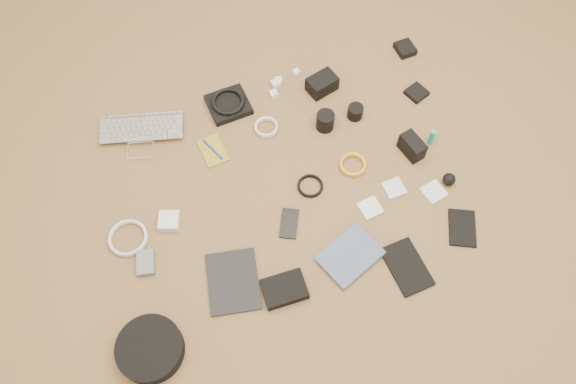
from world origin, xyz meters
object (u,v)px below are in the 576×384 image
object	(u,v)px
laptop	(142,139)
phone	(289,223)
dslr_camera	(322,84)
tablet	(233,281)
paperback	(365,272)
headphone_case	(150,349)

from	to	relation	value
laptop	phone	distance (m)	0.70
dslr_camera	tablet	distance (m)	0.92
tablet	phone	xyz separation A→B (m)	(0.26, 0.15, -0.00)
laptop	paperback	world-z (taller)	laptop
laptop	tablet	distance (m)	0.72
headphone_case	tablet	bearing A→B (deg)	24.61
laptop	dslr_camera	xyz separation A→B (m)	(0.78, 0.02, 0.02)
tablet	paperback	world-z (taller)	paperback
laptop	dslr_camera	distance (m)	0.78
dslr_camera	phone	xyz separation A→B (m)	(-0.33, -0.56, -0.03)
phone	headphone_case	bearing A→B (deg)	-128.18
laptop	tablet	world-z (taller)	laptop
laptop	tablet	size ratio (longest dim) A/B	1.46
tablet	phone	bearing A→B (deg)	39.53
dslr_camera	headphone_case	world-z (taller)	dslr_camera
phone	dslr_camera	bearing A→B (deg)	83.88
dslr_camera	headphone_case	xyz separation A→B (m)	(-0.91, -0.86, -0.00)
dslr_camera	headphone_case	bearing A→B (deg)	-153.84
dslr_camera	paperback	world-z (taller)	dslr_camera
headphone_case	laptop	bearing A→B (deg)	80.86
laptop	paperback	bearing A→B (deg)	-37.87
paperback	dslr_camera	bearing A→B (deg)	-31.92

